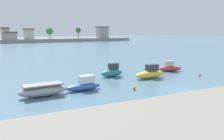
{
  "coord_description": "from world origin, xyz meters",
  "views": [
    {
      "loc": [
        -17.5,
        -17.85,
        6.41
      ],
      "look_at": [
        -4.33,
        8.95,
        1.16
      ],
      "focal_mm": 37.25,
      "sensor_mm": 36.0,
      "label": 1
    }
  ],
  "objects_px": {
    "moored_boat_2": "(112,72)",
    "mooring_buoy_2": "(134,88)",
    "moored_boat_1": "(84,85)",
    "mooring_buoy_1": "(200,75)",
    "moored_boat_4": "(170,68)",
    "moored_boat_0": "(43,90)",
    "moored_boat_3": "(150,73)"
  },
  "relations": [
    {
      "from": "moored_boat_1",
      "to": "moored_boat_2",
      "type": "height_order",
      "value": "moored_boat_2"
    },
    {
      "from": "moored_boat_0",
      "to": "mooring_buoy_1",
      "type": "relative_size",
      "value": 15.14
    },
    {
      "from": "mooring_buoy_1",
      "to": "mooring_buoy_2",
      "type": "xyz_separation_m",
      "value": [
        -11.88,
        -2.14,
        0.03
      ]
    },
    {
      "from": "moored_boat_1",
      "to": "mooring_buoy_1",
      "type": "distance_m",
      "value": 16.78
    },
    {
      "from": "moored_boat_4",
      "to": "mooring_buoy_1",
      "type": "relative_size",
      "value": 12.91
    },
    {
      "from": "moored_boat_0",
      "to": "mooring_buoy_2",
      "type": "relative_size",
      "value": 12.76
    },
    {
      "from": "moored_boat_0",
      "to": "mooring_buoy_2",
      "type": "bearing_deg",
      "value": -15.07
    },
    {
      "from": "moored_boat_2",
      "to": "moored_boat_0",
      "type": "bearing_deg",
      "value": -155.46
    },
    {
      "from": "moored_boat_0",
      "to": "moored_boat_2",
      "type": "bearing_deg",
      "value": 24.86
    },
    {
      "from": "moored_boat_4",
      "to": "mooring_buoy_1",
      "type": "xyz_separation_m",
      "value": [
        1.07,
        -5.03,
        -0.39
      ]
    },
    {
      "from": "moored_boat_2",
      "to": "moored_boat_4",
      "type": "bearing_deg",
      "value": -5.1
    },
    {
      "from": "moored_boat_4",
      "to": "mooring_buoy_1",
      "type": "height_order",
      "value": "moored_boat_4"
    },
    {
      "from": "moored_boat_2",
      "to": "mooring_buoy_2",
      "type": "relative_size",
      "value": 9.07
    },
    {
      "from": "moored_boat_3",
      "to": "moored_boat_4",
      "type": "distance_m",
      "value": 6.46
    },
    {
      "from": "moored_boat_0",
      "to": "moored_boat_2",
      "type": "distance_m",
      "value": 11.58
    },
    {
      "from": "moored_boat_3",
      "to": "moored_boat_2",
      "type": "bearing_deg",
      "value": 138.39
    },
    {
      "from": "moored_boat_1",
      "to": "mooring_buoy_2",
      "type": "distance_m",
      "value": 5.39
    },
    {
      "from": "moored_boat_3",
      "to": "moored_boat_4",
      "type": "height_order",
      "value": "moored_boat_3"
    },
    {
      "from": "moored_boat_0",
      "to": "moored_boat_3",
      "type": "distance_m",
      "value": 14.45
    },
    {
      "from": "mooring_buoy_2",
      "to": "moored_boat_2",
      "type": "bearing_deg",
      "value": 82.41
    },
    {
      "from": "moored_boat_4",
      "to": "mooring_buoy_2",
      "type": "xyz_separation_m",
      "value": [
        -10.81,
        -7.18,
        -0.36
      ]
    },
    {
      "from": "moored_boat_1",
      "to": "moored_boat_4",
      "type": "xyz_separation_m",
      "value": [
        15.7,
        4.95,
        -0.0
      ]
    },
    {
      "from": "moored_boat_2",
      "to": "moored_boat_3",
      "type": "height_order",
      "value": "moored_boat_2"
    },
    {
      "from": "moored_boat_1",
      "to": "moored_boat_3",
      "type": "bearing_deg",
      "value": 8.91
    },
    {
      "from": "moored_boat_2",
      "to": "moored_boat_4",
      "type": "distance_m",
      "value": 9.83
    },
    {
      "from": "moored_boat_0",
      "to": "moored_boat_4",
      "type": "relative_size",
      "value": 1.17
    },
    {
      "from": "moored_boat_1",
      "to": "moored_boat_2",
      "type": "distance_m",
      "value": 7.83
    },
    {
      "from": "moored_boat_1",
      "to": "mooring_buoy_1",
      "type": "relative_size",
      "value": 12.71
    },
    {
      "from": "moored_boat_2",
      "to": "moored_boat_4",
      "type": "xyz_separation_m",
      "value": [
        9.82,
        -0.21,
        -0.12
      ]
    },
    {
      "from": "mooring_buoy_2",
      "to": "moored_boat_0",
      "type": "bearing_deg",
      "value": 168.47
    },
    {
      "from": "moored_boat_0",
      "to": "moored_boat_3",
      "type": "relative_size",
      "value": 1.03
    },
    {
      "from": "moored_boat_0",
      "to": "moored_boat_2",
      "type": "xyz_separation_m",
      "value": [
        10.19,
        5.51,
        0.08
      ]
    }
  ]
}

